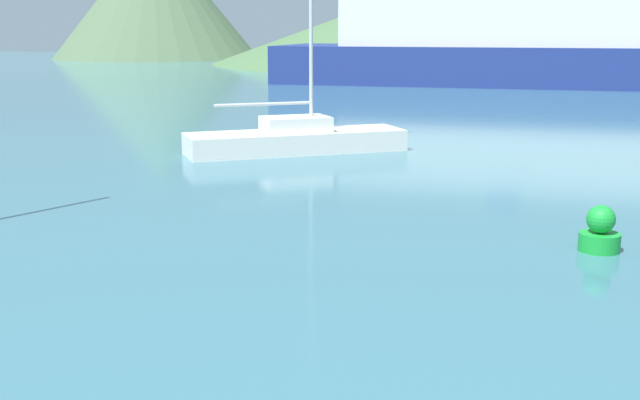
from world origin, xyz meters
TOP-DOWN VIEW (x-y plane):
  - sailboat_inner at (-3.53, 26.36)m, footprint 6.97×5.17m
  - ferry_distant at (4.14, 59.35)m, footprint 32.63×11.77m
  - buoy_marker at (4.36, 16.16)m, footprint 0.73×0.73m
  - hill_central at (-1.41, 90.95)m, footprint 50.76×50.76m

SIDE VIEW (x-z plane):
  - buoy_marker at x=4.36m, z-range -0.07..0.77m
  - sailboat_inner at x=-3.53m, z-range -4.42..5.37m
  - ferry_distant at x=4.14m, z-range -1.22..7.41m
  - hill_central at x=-1.41m, z-range 0.00..9.02m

